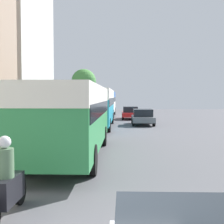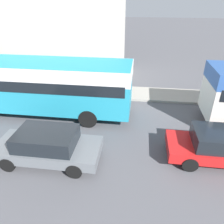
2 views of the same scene
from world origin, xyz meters
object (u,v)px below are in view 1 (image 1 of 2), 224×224
at_px(car_distant, 143,117).
at_px(pedestrian_near_curb, 62,116).
at_px(motorcycle_behind_lead, 6,186).
at_px(bus_third_in_line, 105,100).
at_px(car_crossing, 130,112).
at_px(bus_lead, 72,111).
at_px(bus_following, 96,103).

xyz_separation_m(car_distant, pedestrian_near_curb, (-6.58, -3.45, 0.25)).
height_order(motorcycle_behind_lead, car_distant, motorcycle_behind_lead).
height_order(bus_third_in_line, car_distant, bus_third_in_line).
bearing_deg(bus_third_in_line, motorcycle_behind_lead, -90.18).
bearing_deg(car_crossing, bus_lead, -97.68).
distance_m(bus_lead, motorcycle_behind_lead, 6.72).
relative_size(bus_following, car_distant, 2.57).
xyz_separation_m(bus_lead, bus_following, (-0.04, 12.59, 0.09)).
xyz_separation_m(bus_third_in_line, pedestrian_near_curb, (-2.48, -16.10, -1.05)).
height_order(bus_lead, motorcycle_behind_lead, bus_lead).
bearing_deg(car_distant, bus_lead, 75.33).
bearing_deg(bus_following, bus_third_in_line, 90.50).
relative_size(bus_lead, motorcycle_behind_lead, 4.41).
xyz_separation_m(bus_lead, car_distant, (3.93, 15.02, -1.18)).
relative_size(bus_third_in_line, car_distant, 2.49).
distance_m(car_crossing, pedestrian_near_curb, 12.11).
distance_m(bus_third_in_line, car_distant, 13.37).
distance_m(bus_following, car_crossing, 10.23).
bearing_deg(bus_lead, car_distant, 75.33).
distance_m(motorcycle_behind_lead, car_distant, 22.03).
bearing_deg(pedestrian_near_curb, bus_lead, -77.10).
height_order(motorcycle_behind_lead, car_crossing, motorcycle_behind_lead).
relative_size(bus_third_in_line, pedestrian_near_curb, 6.71).
distance_m(bus_following, car_distant, 4.83).
xyz_separation_m(bus_lead, motorcycle_behind_lead, (-0.28, -6.60, -1.24)).
bearing_deg(bus_lead, car_crossing, 82.32).
relative_size(bus_following, pedestrian_near_curb, 6.93).
distance_m(bus_lead, car_crossing, 22.51).
distance_m(car_distant, pedestrian_near_curb, 7.43).
height_order(car_crossing, car_distant, same).
xyz_separation_m(motorcycle_behind_lead, car_distant, (4.21, 21.62, 0.06)).
bearing_deg(car_distant, motorcycle_behind_lead, 78.98).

